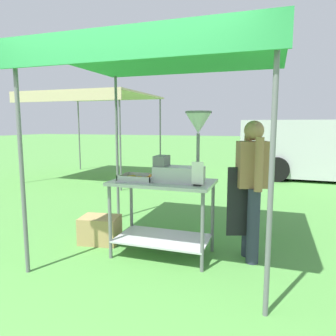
% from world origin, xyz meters
% --- Properties ---
extents(ground_plane, '(70.00, 70.00, 0.00)m').
position_xyz_m(ground_plane, '(0.00, 6.00, 0.00)').
color(ground_plane, '#519342').
extents(stall_canopy, '(2.63, 2.28, 2.38)m').
position_xyz_m(stall_canopy, '(0.12, 0.96, 2.28)').
color(stall_canopy, slate).
rests_on(stall_canopy, ground).
extents(donut_cart, '(1.20, 0.68, 0.91)m').
position_xyz_m(donut_cart, '(0.12, 0.86, 0.64)').
color(donut_cart, '#B7B7BC').
rests_on(donut_cart, ground).
extents(donut_tray, '(0.42, 0.32, 0.07)m').
position_xyz_m(donut_tray, '(-0.16, 0.79, 0.93)').
color(donut_tray, '#B7B7BC').
rests_on(donut_tray, donut_cart).
extents(donut_fryer, '(0.64, 0.29, 0.80)m').
position_xyz_m(donut_fryer, '(0.39, 0.84, 1.23)').
color(donut_fryer, '#B7B7BC').
rests_on(donut_fryer, donut_cart).
extents(menu_sign, '(0.13, 0.05, 0.26)m').
position_xyz_m(menu_sign, '(0.58, 0.69, 1.02)').
color(menu_sign, black).
rests_on(menu_sign, donut_cart).
extents(vendor, '(0.46, 0.53, 1.61)m').
position_xyz_m(vendor, '(1.12, 1.06, 0.90)').
color(vendor, '#2D3347').
rests_on(vendor, ground).
extents(supply_crate, '(0.55, 0.44, 0.35)m').
position_xyz_m(supply_crate, '(-0.81, 0.97, 0.18)').
color(supply_crate, tan).
rests_on(supply_crate, ground).
extents(neighbour_tent, '(3.19, 2.96, 2.41)m').
position_xyz_m(neighbour_tent, '(-3.58, 5.41, 2.33)').
color(neighbour_tent, slate).
rests_on(neighbour_tent, ground).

